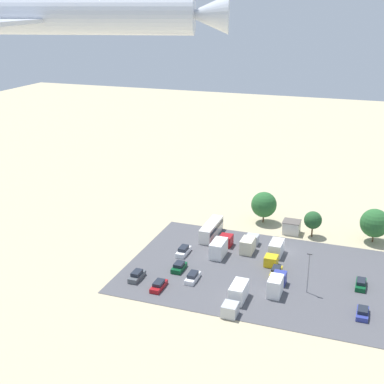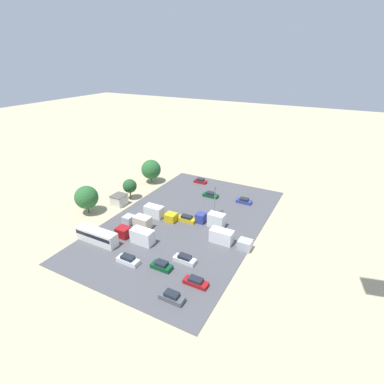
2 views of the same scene
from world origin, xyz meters
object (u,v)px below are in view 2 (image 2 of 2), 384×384
object	(u,v)px
parked_car_3	(128,260)
parked_truck_4	(137,235)
parked_truck_0	(139,221)
parked_car_0	(185,259)
parked_car_8	(196,282)
parked_truck_2	(228,238)
shed_building	(119,200)
parked_truck_3	(159,213)
parked_car_4	(172,297)
bus	(97,236)
parked_car_5	(200,181)
parked_car_7	(211,195)
parked_car_2	(244,201)
parked_truck_1	(212,219)
parked_car_6	(187,219)
parked_car_1	(162,266)

from	to	relation	value
parked_car_3	parked_truck_4	world-z (taller)	parked_truck_4
parked_truck_0	parked_car_0	bearing A→B (deg)	-111.94
parked_car_0	parked_car_8	world-z (taller)	parked_car_0
parked_truck_0	parked_truck_2	size ratio (longest dim) A/B	0.79
shed_building	parked_truck_3	distance (m)	13.77
parked_car_4	parked_truck_2	xyz separation A→B (m)	(-19.91, 2.13, 0.70)
bus	parked_truck_3	size ratio (longest dim) A/B	1.16
parked_car_5	parked_car_7	distance (m)	10.80
shed_building	parked_truck_2	world-z (taller)	parked_truck_2
parked_car_2	parked_truck_2	xyz separation A→B (m)	(20.73, 3.43, 0.79)
parked_truck_0	parked_truck_1	world-z (taller)	parked_truck_1
parked_car_4	parked_car_6	size ratio (longest dim) A/B	0.94
parked_car_2	parked_truck_1	xyz separation A→B (m)	(15.07, -3.02, 0.93)
parked_car_0	parked_car_1	bearing A→B (deg)	142.76
parked_truck_0	parked_truck_2	distance (m)	21.98
bus	parked_truck_4	size ratio (longest dim) A/B	1.09
bus	parked_car_6	bearing A→B (deg)	142.95
parked_car_2	parked_car_5	xyz separation A→B (m)	(-7.10, -17.22, 0.01)
parked_car_6	parked_truck_3	xyz separation A→B (m)	(1.72, -7.13, 0.67)
parked_car_4	parked_truck_3	size ratio (longest dim) A/B	0.50
parked_car_2	parked_car_4	world-z (taller)	parked_car_4
bus	parked_car_8	size ratio (longest dim) A/B	2.23
shed_building	parked_car_8	bearing A→B (deg)	61.24
bus	parked_truck_0	distance (m)	10.46
shed_building	parked_car_2	xyz separation A→B (m)	(-17.13, 30.17, -0.79)
bus	parked_truck_4	world-z (taller)	parked_truck_4
parked_truck_1	parked_car_0	bearing A→B (deg)	-175.71
parked_car_2	parked_car_6	world-z (taller)	parked_car_6
parked_car_2	parked_car_8	bearing A→B (deg)	-174.97
shed_building	parked_car_8	xyz separation A→B (m)	(18.27, 33.28, -0.79)
parked_car_1	parked_truck_3	xyz separation A→B (m)	(-16.42, -11.62, 0.68)
parked_car_4	parked_truck_3	xyz separation A→B (m)	(-22.54, -17.73, 0.64)
parked_car_5	parked_truck_2	xyz separation A→B (m)	(27.83, 20.66, 0.78)
parked_car_0	parked_car_5	bearing A→B (deg)	22.17
parked_car_4	parked_truck_3	bearing A→B (deg)	38.19
parked_car_8	parked_car_3	bearing A→B (deg)	-86.88
bus	parked_car_2	distance (m)	40.40
shed_building	parked_car_1	distance (m)	30.75
shed_building	parked_car_1	bearing A→B (deg)	55.56
parked_car_7	parked_car_8	distance (m)	36.93
parked_car_1	parked_car_6	size ratio (longest dim) A/B	0.89
parked_truck_4	parked_car_3	bearing A→B (deg)	-156.13
parked_car_1	parked_car_3	bearing A→B (deg)	-76.20
bus	parked_car_6	world-z (taller)	bus
shed_building	parked_car_0	world-z (taller)	shed_building
parked_car_7	parked_car_6	bearing A→B (deg)	-177.75
parked_car_3	parked_car_6	size ratio (longest dim) A/B	1.01
parked_car_1	parked_truck_2	world-z (taller)	parked_truck_2
bus	parked_truck_3	xyz separation A→B (m)	(-15.55, 5.90, -0.34)
parked_car_6	parked_car_2	bearing A→B (deg)	-29.60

